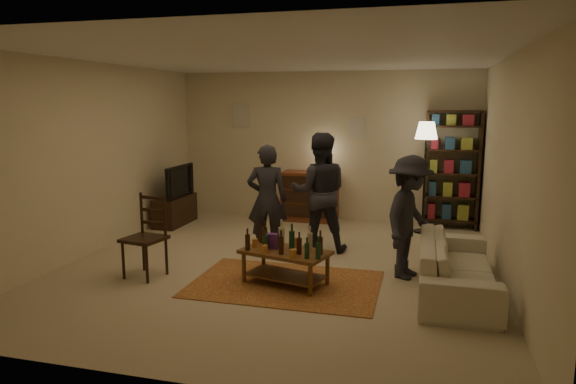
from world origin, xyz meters
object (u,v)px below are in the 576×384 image
(bookshelf, at_px, (451,169))
(person_left, at_px, (267,200))
(person_by_sofa, at_px, (409,217))
(person_right, at_px, (319,192))
(coffee_table, at_px, (285,253))
(dresser, at_px, (310,195))
(floor_lamp, at_px, (426,138))
(dining_chair, at_px, (147,232))
(sofa, at_px, (457,266))
(tv_stand, at_px, (175,203))

(bookshelf, height_order, person_left, bookshelf)
(bookshelf, bearing_deg, person_by_sofa, -102.01)
(bookshelf, distance_m, person_right, 2.71)
(coffee_table, height_order, bookshelf, bookshelf)
(dresser, xyz_separation_m, bookshelf, (2.44, 0.07, 0.56))
(coffee_table, bearing_deg, person_by_sofa, 24.76)
(floor_lamp, bearing_deg, dining_chair, -136.39)
(dining_chair, relative_size, sofa, 0.50)
(bookshelf, distance_m, person_by_sofa, 2.89)
(tv_stand, height_order, person_left, person_left)
(dresser, relative_size, person_by_sofa, 0.90)
(coffee_table, bearing_deg, dining_chair, -176.05)
(bookshelf, bearing_deg, person_left, -138.63)
(floor_lamp, height_order, person_right, floor_lamp)
(dining_chair, bearing_deg, tv_stand, 120.80)
(floor_lamp, bearing_deg, bookshelf, 45.33)
(dresser, relative_size, person_left, 0.87)
(sofa, bearing_deg, bookshelf, -0.82)
(bookshelf, xyz_separation_m, floor_lamp, (-0.44, -0.44, 0.53))
(coffee_table, distance_m, person_left, 1.38)
(tv_stand, relative_size, person_left, 0.68)
(dresser, bearing_deg, sofa, -52.46)
(person_by_sofa, bearing_deg, floor_lamp, 15.61)
(floor_lamp, relative_size, person_left, 1.17)
(floor_lamp, bearing_deg, person_left, -139.51)
(tv_stand, relative_size, dresser, 0.78)
(person_left, bearing_deg, sofa, 149.14)
(person_left, bearing_deg, person_right, -165.14)
(coffee_table, distance_m, dining_chair, 1.74)
(coffee_table, xyz_separation_m, dresser, (-0.45, 3.39, 0.09))
(person_right, bearing_deg, coffee_table, 74.26)
(floor_lamp, height_order, sofa, floor_lamp)
(floor_lamp, distance_m, person_left, 2.92)
(person_left, bearing_deg, tv_stand, -42.43)
(floor_lamp, distance_m, person_right, 2.20)
(person_left, distance_m, person_right, 0.76)
(dresser, bearing_deg, person_by_sofa, -56.15)
(floor_lamp, relative_size, sofa, 0.88)
(dining_chair, relative_size, person_left, 0.67)
(sofa, distance_m, person_left, 2.73)
(floor_lamp, bearing_deg, tv_stand, -172.80)
(bookshelf, relative_size, floor_lamp, 1.10)
(coffee_table, height_order, person_by_sofa, person_by_sofa)
(person_right, distance_m, person_by_sofa, 1.57)
(sofa, xyz_separation_m, person_right, (-1.85, 1.24, 0.56))
(coffee_table, bearing_deg, person_right, 86.29)
(floor_lamp, bearing_deg, dresser, 169.34)
(bookshelf, bearing_deg, floor_lamp, -134.67)
(bookshelf, bearing_deg, sofa, -90.82)
(dining_chair, bearing_deg, person_left, 59.00)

